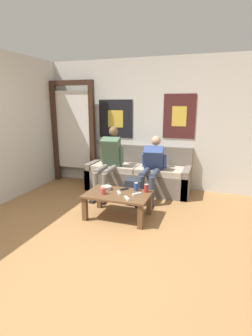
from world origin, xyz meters
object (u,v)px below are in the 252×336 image
(coffee_table, at_px, (118,198))
(drink_can_red, at_px, (146,188))
(couch, at_px, (138,176))
(pillar_candle, at_px, (103,191))
(game_controller_far_center, at_px, (119,193))
(person_seated_adult, at_px, (109,159))
(game_controller_near_left, at_px, (127,198))
(backpack, at_px, (134,192))
(game_controller_near_right, at_px, (137,194))
(drink_can_blue, at_px, (136,187))
(cell_phone, at_px, (125,189))
(person_seated_teen, at_px, (152,165))
(ceramic_bowl, at_px, (106,188))

(coffee_table, distance_m, drink_can_red, 0.45)
(couch, relative_size, pillar_candle, 18.89)
(drink_can_red, height_order, game_controller_far_center, drink_can_red)
(person_seated_adult, distance_m, game_controller_near_left, 1.40)
(backpack, height_order, game_controller_far_center, backpack)
(person_seated_adult, xyz_separation_m, drink_can_red, (0.93, -0.78, -0.23))
(backpack, height_order, game_controller_near_right, backpack)
(drink_can_blue, bearing_deg, game_controller_far_center, -132.91)
(backpack, xyz_separation_m, game_controller_far_center, (-0.05, -0.62, 0.19))
(game_controller_near_right, distance_m, cell_phone, 0.30)
(person_seated_adult, bearing_deg, person_seated_teen, 1.28)
(drink_can_red, bearing_deg, drink_can_blue, 171.51)
(game_controller_far_center, bearing_deg, pillar_candle, -155.07)
(person_seated_teen, bearing_deg, backpack, -120.63)
(person_seated_adult, height_order, game_controller_far_center, person_seated_adult)
(couch, bearing_deg, pillar_candle, -94.94)
(game_controller_far_center, bearing_deg, ceramic_bowl, 156.05)
(person_seated_teen, height_order, game_controller_far_center, person_seated_teen)
(drink_can_red, bearing_deg, cell_phone, 177.58)
(backpack, relative_size, cell_phone, 2.93)
(person_seated_adult, xyz_separation_m, ceramic_bowl, (0.31, -0.86, -0.26))
(drink_can_blue, bearing_deg, drink_can_red, -8.49)
(couch, bearing_deg, drink_can_blue, -75.65)
(person_seated_adult, height_order, game_controller_near_right, person_seated_adult)
(drink_can_blue, distance_m, game_controller_far_center, 0.30)
(coffee_table, height_order, pillar_candle, pillar_candle)
(couch, xyz_separation_m, game_controller_near_right, (0.36, -1.32, 0.10))
(drink_can_red, bearing_deg, ceramic_bowl, -172.50)
(game_controller_far_center, bearing_deg, cell_phone, 84.89)
(game_controller_near_left, bearing_deg, person_seated_teen, 86.15)
(coffee_table, bearing_deg, ceramic_bowl, 154.46)
(person_seated_adult, distance_m, game_controller_far_center, 1.15)
(backpack, bearing_deg, drink_can_red, -53.31)
(person_seated_teen, bearing_deg, drink_can_red, -82.54)
(coffee_table, bearing_deg, game_controller_far_center, 4.77)
(couch, height_order, backpack, couch)
(person_seated_teen, bearing_deg, couch, 134.31)
(ceramic_bowl, relative_size, cell_phone, 1.16)
(person_seated_adult, distance_m, person_seated_teen, 0.83)
(drink_can_blue, xyz_separation_m, game_controller_near_left, (-0.01, -0.40, -0.05))
(backpack, xyz_separation_m, game_controller_near_left, (0.14, -0.80, 0.19))
(coffee_table, xyz_separation_m, cell_phone, (0.03, 0.21, 0.07))
(game_controller_far_center, bearing_deg, backpack, 85.33)
(pillar_candle, bearing_deg, game_controller_near_right, 15.78)
(couch, xyz_separation_m, person_seated_adult, (-0.47, -0.38, 0.38))
(couch, bearing_deg, game_controller_near_left, -79.78)
(game_controller_near_right, relative_size, game_controller_far_center, 0.94)
(person_seated_teen, relative_size, pillar_candle, 10.39)
(pillar_candle, bearing_deg, game_controller_near_left, -11.24)
(game_controller_near_left, relative_size, game_controller_near_right, 1.01)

